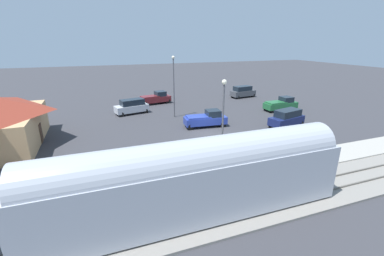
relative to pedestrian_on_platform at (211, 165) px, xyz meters
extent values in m
plane|color=#38383D|center=(9.85, -4.34, -1.28)|extent=(200.00, 200.00, 0.00)
cube|color=gray|center=(-4.15, -4.34, -1.19)|extent=(4.80, 70.00, 0.18)
cube|color=#59544C|center=(-4.87, -4.34, -1.04)|extent=(0.10, 70.00, 0.12)
cube|color=#59544C|center=(-3.43, -4.34, -1.04)|extent=(0.10, 70.00, 0.12)
cube|color=#A8A399|center=(-0.15, -4.34, -1.13)|extent=(3.20, 46.00, 0.30)
cube|color=#ADB2BC|center=(-4.15, 2.91, 0.87)|extent=(2.90, 19.19, 3.70)
cube|color=gold|center=(-2.69, 2.91, 0.57)|extent=(0.04, 17.65, 0.36)
cylinder|color=#ADB2BC|center=(-4.15, 2.91, 2.62)|extent=(2.75, 18.42, 2.76)
cube|color=tan|center=(13.85, 17.66, 0.49)|extent=(11.60, 7.23, 3.54)
cube|color=#4C3323|center=(13.85, 14.01, -0.23)|extent=(1.10, 0.08, 2.10)
cylinder|color=brown|center=(0.00, 0.00, -0.56)|extent=(0.22, 0.22, 0.85)
cylinder|color=#CC3F33|center=(0.00, 0.00, 0.18)|extent=(0.36, 0.36, 0.62)
sphere|color=tan|center=(0.00, 0.00, 0.61)|extent=(0.24, 0.24, 0.24)
cube|color=#283D9E|center=(12.61, -4.89, -0.44)|extent=(2.45, 5.56, 0.92)
cube|color=#19232D|center=(12.52, -5.91, 0.44)|extent=(1.88, 1.88, 0.84)
cylinder|color=black|center=(13.27, -7.11, -0.90)|extent=(0.22, 0.76, 0.76)
cylinder|color=black|center=(11.56, -6.95, -0.90)|extent=(0.22, 0.76, 0.76)
cylinder|color=black|center=(13.67, -2.83, -0.90)|extent=(0.22, 0.76, 0.76)
cylinder|color=black|center=(11.96, -2.67, -0.90)|extent=(0.22, 0.76, 0.76)
cube|color=#283D9E|center=(12.70, -3.95, 0.12)|extent=(2.13, 3.13, 0.20)
cube|color=#47494F|center=(27.01, -19.04, -0.44)|extent=(2.62, 5.13, 1.00)
cube|color=#19232D|center=(26.99, -18.90, 0.50)|extent=(2.19, 3.64, 0.88)
cylinder|color=black|center=(28.13, -20.81, -0.94)|extent=(0.22, 0.68, 0.68)
cylinder|color=black|center=(26.43, -21.04, -0.94)|extent=(0.22, 0.68, 0.68)
cylinder|color=black|center=(27.60, -17.04, -0.94)|extent=(0.22, 0.68, 0.68)
cylinder|color=black|center=(25.90, -17.28, -0.94)|extent=(0.22, 0.68, 0.68)
cube|color=maroon|center=(27.54, -1.67, -0.44)|extent=(2.85, 5.65, 0.92)
cube|color=#19232D|center=(27.71, -2.68, 0.44)|extent=(1.99, 2.00, 0.84)
cylinder|color=black|center=(28.75, -3.64, -0.90)|extent=(0.22, 0.76, 0.76)
cylinder|color=black|center=(27.05, -3.93, -0.90)|extent=(0.22, 0.76, 0.76)
cylinder|color=black|center=(28.02, 0.59, -0.90)|extent=(0.22, 0.76, 0.76)
cylinder|color=black|center=(26.32, 0.30, -0.90)|extent=(0.22, 0.76, 0.76)
cube|color=maroon|center=(27.37, -0.74, 0.12)|extent=(2.34, 3.24, 0.20)
cube|color=silver|center=(22.28, 3.12, -0.44)|extent=(2.98, 5.21, 1.00)
cube|color=#19232D|center=(22.31, 2.97, 0.50)|extent=(2.43, 3.72, 0.88)
cylinder|color=black|center=(21.02, 4.78, -0.94)|extent=(0.22, 0.68, 0.68)
cylinder|color=black|center=(22.70, 5.16, -0.94)|extent=(0.22, 0.68, 0.68)
cylinder|color=black|center=(21.85, 1.08, -0.94)|extent=(0.22, 0.68, 0.68)
cylinder|color=black|center=(23.53, 1.45, -0.94)|extent=(0.22, 0.68, 0.68)
cube|color=navy|center=(9.01, -14.71, -0.44)|extent=(3.00, 5.21, 1.00)
cube|color=#19232D|center=(9.04, -14.85, 0.50)|extent=(2.44, 3.73, 0.88)
cylinder|color=black|center=(7.75, -13.05, -0.94)|extent=(0.22, 0.68, 0.68)
cylinder|color=black|center=(9.42, -12.66, -0.94)|extent=(0.22, 0.68, 0.68)
cylinder|color=black|center=(8.59, -16.75, -0.94)|extent=(0.22, 0.68, 0.68)
cylinder|color=black|center=(10.27, -16.37, -0.94)|extent=(0.22, 0.68, 0.68)
cube|color=#236638|center=(16.06, -19.34, -0.44)|extent=(2.13, 5.46, 0.92)
cube|color=#19232D|center=(16.09, -20.36, 0.44)|extent=(1.78, 1.78, 0.84)
cylinder|color=black|center=(16.99, -21.46, -0.90)|extent=(0.22, 0.76, 0.76)
cylinder|color=black|center=(15.27, -21.51, -0.90)|extent=(0.22, 0.76, 0.76)
cylinder|color=black|center=(16.85, -17.16, -0.90)|extent=(0.22, 0.76, 0.76)
cylinder|color=black|center=(15.13, -17.21, -0.90)|extent=(0.22, 0.76, 0.76)
cube|color=#236638|center=(16.03, -18.39, 0.12)|extent=(1.95, 3.03, 0.20)
cylinder|color=#515156|center=(2.65, -2.25, 2.28)|extent=(0.16, 0.16, 7.11)
sphere|color=#EAE5C6|center=(2.65, -2.25, 6.01)|extent=(0.44, 0.44, 0.44)
cylinder|color=#515156|center=(18.35, -2.45, 2.84)|extent=(0.16, 0.16, 8.24)
sphere|color=#EAE5C6|center=(18.35, -2.45, 7.14)|extent=(0.44, 0.44, 0.44)
camera|label=1|loc=(-16.92, 7.88, 9.29)|focal=24.41mm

